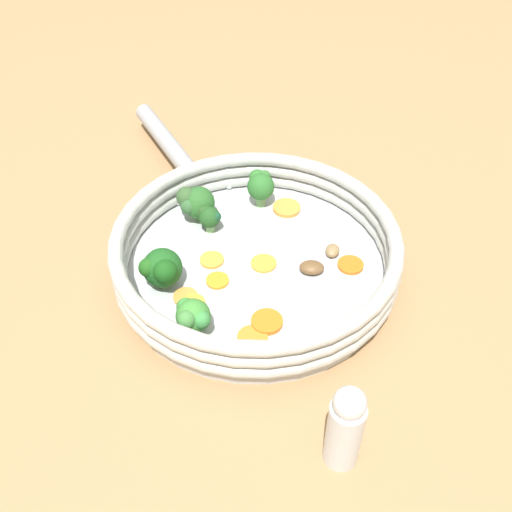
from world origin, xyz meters
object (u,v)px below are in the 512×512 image
Objects in this scene: mushroom_piece_1 at (312,268)px; carrot_slice_2 at (193,303)px; carrot_slice_8 at (267,322)px; broccoli_floret_0 at (193,316)px; broccoli_floret_4 at (209,217)px; carrot_slice_4 at (212,260)px; mushroom_piece_0 at (332,251)px; broccoli_floret_2 at (162,269)px; broccoli_floret_3 at (195,202)px; carrot_slice_7 at (217,281)px; carrot_slice_3 at (350,265)px; carrot_slice_0 at (186,297)px; carrot_slice_6 at (252,338)px; carrot_slice_1 at (263,262)px; salt_shaker at (345,427)px; broccoli_floret_1 at (260,185)px; carrot_slice_5 at (287,208)px; skillet at (256,269)px.

carrot_slice_2 is at bearing -162.76° from mushroom_piece_1.
broccoli_floret_0 is at bearing -175.83° from carrot_slice_8.
broccoli_floret_4 is at bearing 145.09° from mushroom_piece_1.
carrot_slice_4 is 0.16m from mushroom_piece_0.
broccoli_floret_2 is 1.06× the size of broccoli_floret_3.
mushroom_piece_1 reaches higher than mushroom_piece_0.
carrot_slice_2 is 0.05m from carrot_slice_7.
carrot_slice_3 is 0.74× the size of broccoli_floret_0.
carrot_slice_3 is at bearing 14.70° from carrot_slice_2.
carrot_slice_4 is 0.12m from broccoli_floret_0.
carrot_slice_0 is 0.01m from carrot_slice_2.
broccoli_floret_4 is at bearing 76.09° from carrot_slice_0.
carrot_slice_8 reaches higher than carrot_slice_6.
broccoli_floret_2 reaches higher than carrot_slice_8.
carrot_slice_1 is (0.10, 0.05, -0.00)m from carrot_slice_0.
carrot_slice_6 is 0.13m from mushroom_piece_1.
salt_shaker is (0.14, -0.19, 0.03)m from carrot_slice_2.
broccoli_floret_1 is 0.20m from broccoli_floret_2.
carrot_slice_5 is at bearing 42.66° from carrot_slice_4.
carrot_slice_8 is at bearing 110.39° from salt_shaker.
carrot_slice_6 is 0.78× the size of broccoli_floret_0.
mushroom_piece_0 is 0.77× the size of mushroom_piece_1.
mushroom_piece_0 is at bearing 19.11° from carrot_slice_0.
broccoli_floret_3 is 0.38m from salt_shaker.
broccoli_floret_0 is at bearing -96.48° from broccoli_floret_4.
carrot_slice_4 is 0.08m from broccoli_floret_2.
carrot_slice_5 reaches higher than carrot_slice_7.
carrot_slice_8 is at bearing -86.48° from skillet.
broccoli_floret_1 reaches higher than carrot_slice_7.
carrot_slice_4 is at bearing 108.71° from carrot_slice_6.
salt_shaker reaches higher than broccoli_floret_1.
carrot_slice_8 is at bearing -60.22° from carrot_slice_4.
mushroom_piece_0 is 0.04m from mushroom_piece_1.
broccoli_floret_2 reaches higher than skillet.
carrot_slice_5 reaches higher than carrot_slice_1.
broccoli_floret_0 reaches higher than carrot_slice_7.
mushroom_piece_1 reaches higher than carrot_slice_7.
broccoli_floret_2 reaches higher than carrot_slice_0.
broccoli_floret_2 reaches higher than broccoli_floret_0.
broccoli_floret_0 is (-0.07, 0.02, 0.02)m from carrot_slice_6.
carrot_slice_7 is at bearing -151.39° from skillet.
broccoli_floret_4 is at bearing 134.60° from carrot_slice_1.
skillet is at bearing 104.24° from salt_shaker.
broccoli_floret_2 is (-0.12, -0.03, 0.03)m from carrot_slice_1.
carrot_slice_7 is at bearing -85.22° from broccoli_floret_4.
carrot_slice_1 is at bearing -111.07° from carrot_slice_5.
carrot_slice_8 is at bearing -22.59° from carrot_slice_2.
broccoli_floret_2 is 0.18m from mushroom_piece_1.
salt_shaker reaches higher than carrot_slice_0.
mushroom_piece_1 is at bearing -81.72° from carrot_slice_5.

